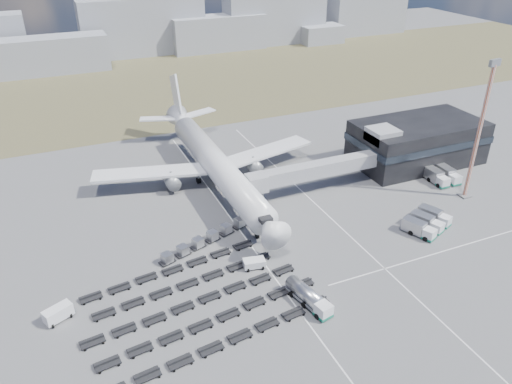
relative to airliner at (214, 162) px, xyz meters
name	(u,v)px	position (x,y,z in m)	size (l,w,h in m)	color
ground	(278,265)	(0.00, -32.38, -5.29)	(420.00, 420.00, 0.00)	#565659
grass_strip	(141,87)	(0.00, 77.62, -5.29)	(420.00, 90.00, 0.01)	brown
lane_markings	(320,243)	(9.77, -29.38, -5.29)	(47.12, 110.00, 0.01)	silver
terminal	(417,141)	(47.77, -8.41, -0.04)	(30.40, 16.40, 11.00)	black
jet_bridge	(305,172)	(15.90, -11.95, -0.24)	(30.30, 3.80, 7.05)	#939399
airliner	(214,162)	(0.00, 0.00, 0.00)	(51.59, 64.53, 17.62)	silver
skyline	(123,34)	(2.89, 120.19, 4.62)	(297.03, 27.60, 25.15)	gray
fuel_tanker	(309,297)	(-0.05, -43.00, -3.87)	(3.99, 9.07, 2.84)	silver
pushback_tug	(254,264)	(-4.00, -31.30, -4.50)	(3.62, 2.03, 1.59)	silver
utility_van	(58,314)	(-35.07, -31.37, -4.18)	(4.13, 1.87, 2.22)	silver
catering_truck	(226,173)	(2.89, 0.74, -3.71)	(2.87, 6.77, 3.09)	silver
service_trucks_near	(427,222)	(30.61, -33.20, -3.92)	(10.04, 8.95, 2.52)	silver
service_trucks_far	(442,176)	(46.68, -19.31, -3.85)	(5.68, 6.74, 2.65)	silver
uld_row	(205,239)	(-9.35, -21.53, -4.25)	(18.54, 8.01, 1.74)	black
baggage_dollies	(198,303)	(-15.58, -36.51, -4.89)	(37.18, 24.82, 0.81)	black
floodlight_mast	(479,132)	(46.49, -26.50, 9.17)	(2.74, 2.23, 28.86)	#B6421D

